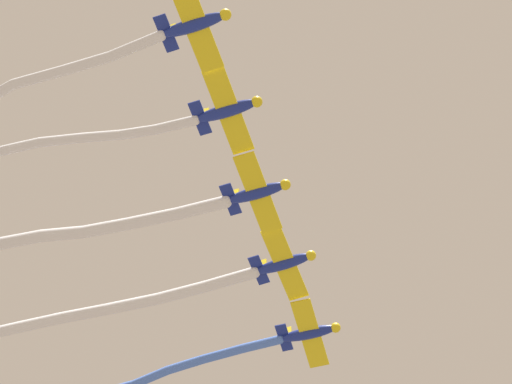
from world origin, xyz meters
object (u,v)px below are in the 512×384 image
at_px(airplane_lead, 195,24).
at_px(airplane_left_wing, 228,110).
at_px(airplane_right_wing, 258,192).
at_px(airplane_trail, 310,333).
at_px(airplane_slot, 285,263).

bearing_deg(airplane_lead, airplane_left_wing, 91.14).
bearing_deg(airplane_right_wing, airplane_lead, -89.43).
relative_size(airplane_left_wing, airplane_right_wing, 1.00).
relative_size(airplane_right_wing, airplane_trail, 1.02).
distance_m(airplane_right_wing, airplane_slot, 6.31).
bearing_deg(airplane_slot, airplane_trail, 92.15).
bearing_deg(airplane_trail, airplane_lead, -92.84).
bearing_deg(airplane_left_wing, airplane_slot, 90.55).
distance_m(airplane_lead, airplane_trail, 25.25).
bearing_deg(airplane_left_wing, airplane_right_wing, 90.55).
bearing_deg(airplane_lead, airplane_slot, 91.14).
relative_size(airplane_left_wing, airplane_slot, 0.99).
distance_m(airplane_right_wing, airplane_trail, 12.63).
xyz_separation_m(airplane_left_wing, airplane_right_wing, (5.58, 2.95, -0.30)).
xyz_separation_m(airplane_slot, airplane_trail, (5.58, 2.96, -0.30)).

